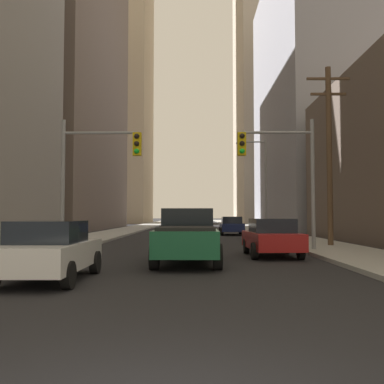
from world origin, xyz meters
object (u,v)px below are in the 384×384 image
pickup_truck_green (187,236)px  sedan_white (49,250)px  traffic_signal_near_right (280,163)px  sedan_red (272,237)px  traffic_signal_near_left (97,163)px  sedan_navy (232,226)px

pickup_truck_green → sedan_white: (-3.43, -4.09, -0.16)m
traffic_signal_near_right → sedan_white: bearing=-131.0°
pickup_truck_green → sedan_red: pickup_truck_green is taller
sedan_white → pickup_truck_green: bearing=50.0°
sedan_red → traffic_signal_near_left: bearing=165.0°
pickup_truck_green → traffic_signal_near_left: bearing=132.5°
sedan_white → sedan_red: size_ratio=0.99×
pickup_truck_green → traffic_signal_near_left: size_ratio=0.90×
sedan_red → pickup_truck_green: bearing=-142.6°
sedan_white → traffic_signal_near_right: traffic_signal_near_right is taller
pickup_truck_green → sedan_navy: bearing=81.5°
sedan_white → traffic_signal_near_left: 9.30m
sedan_navy → traffic_signal_near_right: (0.86, -17.12, 3.26)m
traffic_signal_near_left → traffic_signal_near_right: (8.30, -0.00, -0.01)m
pickup_truck_green → traffic_signal_near_right: size_ratio=0.90×
sedan_navy → traffic_signal_near_left: size_ratio=0.70×
sedan_white → traffic_signal_near_right: (7.54, 8.67, 3.26)m
sedan_white → traffic_signal_near_right: size_ratio=0.70×
traffic_signal_near_left → pickup_truck_green: bearing=-47.5°
pickup_truck_green → sedan_navy: size_ratio=1.29×
sedan_white → traffic_signal_near_right: bearing=49.0°
sedan_red → traffic_signal_near_left: traffic_signal_near_left is taller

